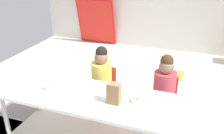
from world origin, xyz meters
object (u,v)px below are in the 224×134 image
object	(u,v)px
seated_child_near_camera	(102,74)
paper_plate_near_edge	(49,88)
donut_powdered_on_plate	(49,86)
paper_bag_brown	(114,93)
seated_child_middle_seat	(165,84)
craft_table	(95,100)
paper_plate_center_table	(92,97)
donut_powdered_loose	(136,99)
folded_activity_table	(96,22)

from	to	relation	value
seated_child_near_camera	paper_plate_near_edge	xyz separation A→B (m)	(-0.40, -0.59, 0.03)
paper_plate_near_edge	donut_powdered_on_plate	size ratio (longest dim) A/B	1.46
paper_bag_brown	paper_plate_near_edge	size ratio (longest dim) A/B	1.22
seated_child_near_camera	seated_child_middle_seat	size ratio (longest dim) A/B	1.00
seated_child_middle_seat	paper_bag_brown	size ratio (longest dim) A/B	4.17
craft_table	donut_powdered_on_plate	size ratio (longest dim) A/B	17.27
paper_plate_near_edge	paper_plate_center_table	world-z (taller)	same
seated_child_near_camera	donut_powdered_on_plate	distance (m)	0.72
donut_powdered_loose	seated_child_middle_seat	bearing A→B (deg)	66.86
craft_table	folded_activity_table	world-z (taller)	folded_activity_table
craft_table	seated_child_middle_seat	distance (m)	0.86
paper_plate_near_edge	donut_powdered_loose	distance (m)	0.98
paper_plate_near_edge	donut_powdered_loose	world-z (taller)	donut_powdered_loose
craft_table	folded_activity_table	size ratio (longest dim) A/B	1.96
paper_bag_brown	craft_table	bearing A→B (deg)	168.31
seated_child_middle_seat	folded_activity_table	distance (m)	3.25
seated_child_near_camera	paper_plate_center_table	world-z (taller)	seated_child_near_camera
paper_plate_center_table	donut_powdered_loose	distance (m)	0.46
donut_powdered_on_plate	donut_powdered_loose	distance (m)	0.98
seated_child_near_camera	seated_child_middle_seat	world-z (taller)	same
paper_plate_center_table	donut_powdered_on_plate	world-z (taller)	donut_powdered_on_plate
paper_bag_brown	donut_powdered_on_plate	distance (m)	0.79
folded_activity_table	paper_plate_center_table	xyz separation A→B (m)	(1.32, -3.17, 0.05)
donut_powdered_on_plate	donut_powdered_loose	world-z (taller)	donut_powdered_on_plate
seated_child_middle_seat	folded_activity_table	world-z (taller)	folded_activity_table
folded_activity_table	paper_bag_brown	distance (m)	3.56
donut_powdered_loose	paper_plate_center_table	bearing A→B (deg)	-167.92
craft_table	donut_powdered_on_plate	distance (m)	0.56
craft_table	paper_bag_brown	xyz separation A→B (m)	(0.22, -0.05, 0.15)
seated_child_near_camera	craft_table	bearing A→B (deg)	-74.50
craft_table	donut_powdered_loose	size ratio (longest dim) A/B	17.19
seated_child_middle_seat	paper_bag_brown	xyz separation A→B (m)	(-0.41, -0.62, 0.14)
folded_activity_table	paper_bag_brown	size ratio (longest dim) A/B	4.94
craft_table	paper_bag_brown	world-z (taller)	paper_bag_brown
seated_child_middle_seat	paper_plate_near_edge	xyz separation A→B (m)	(-1.20, -0.59, 0.03)
folded_activity_table	paper_bag_brown	bearing A→B (deg)	-63.71
craft_table	seated_child_middle_seat	size ratio (longest dim) A/B	2.32
seated_child_near_camera	donut_powdered_on_plate	size ratio (longest dim) A/B	7.44
paper_plate_center_table	paper_plate_near_edge	bearing A→B (deg)	178.61
seated_child_near_camera	donut_powdered_on_plate	xyz separation A→B (m)	(-0.40, -0.59, 0.05)
paper_bag_brown	donut_powdered_on_plate	bearing A→B (deg)	177.90
craft_table	paper_plate_center_table	size ratio (longest dim) A/B	11.84
folded_activity_table	paper_plate_near_edge	world-z (taller)	folded_activity_table
seated_child_near_camera	paper_plate_center_table	xyz separation A→B (m)	(0.13, -0.61, 0.03)
seated_child_middle_seat	donut_powdered_loose	xyz separation A→B (m)	(-0.22, -0.51, 0.04)
craft_table	seated_child_near_camera	size ratio (longest dim) A/B	2.32
seated_child_middle_seat	paper_plate_center_table	bearing A→B (deg)	-137.68
seated_child_near_camera	folded_activity_table	size ratio (longest dim) A/B	0.84
craft_table	paper_plate_near_edge	xyz separation A→B (m)	(-0.56, -0.02, 0.05)
paper_plate_center_table	donut_powdered_on_plate	xyz separation A→B (m)	(-0.53, 0.01, 0.02)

